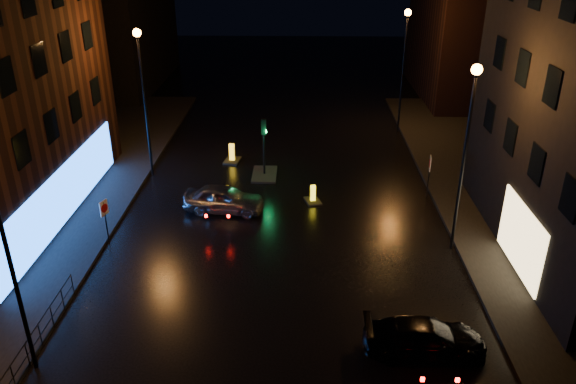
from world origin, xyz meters
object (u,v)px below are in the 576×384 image
object	(u,v)px
silver_hatchback	(224,199)
bollard_near	(313,198)
bollard_far	(232,158)
road_sign_left	(104,212)
road_sign_right	(430,167)
dark_sedan	(425,338)
traffic_signal	(264,167)

from	to	relation	value
silver_hatchback	bollard_near	size ratio (longest dim) A/B	3.25
bollard_far	road_sign_left	bearing A→B (deg)	-105.97
bollard_far	road_sign_right	distance (m)	12.14
dark_sedan	road_sign_left	bearing A→B (deg)	62.28
traffic_signal	road_sign_left	world-z (taller)	traffic_signal
traffic_signal	bollard_near	size ratio (longest dim) A/B	2.76
silver_hatchback	dark_sedan	xyz separation A→B (m)	(8.16, -10.35, -0.09)
bollard_far	traffic_signal	bearing A→B (deg)	-36.00
dark_sedan	road_sign_right	bearing A→B (deg)	-11.21
road_sign_left	silver_hatchback	bearing A→B (deg)	54.62
silver_hatchback	road_sign_right	bearing A→B (deg)	-74.01
dark_sedan	bollard_near	distance (m)	12.06
silver_hatchback	dark_sedan	distance (m)	13.18
traffic_signal	dark_sedan	distance (m)	16.25
bollard_near	traffic_signal	bearing A→B (deg)	112.56
dark_sedan	bollard_near	world-z (taller)	dark_sedan
bollard_far	road_sign_right	size ratio (longest dim) A/B	0.62
traffic_signal	road_sign_right	xyz separation A→B (m)	(8.94, -2.62, 1.23)
road_sign_left	road_sign_right	distance (m)	16.51
silver_hatchback	road_sign_left	size ratio (longest dim) A/B	1.88
silver_hatchback	road_sign_left	bearing A→B (deg)	129.57
traffic_signal	bollard_far	distance (m)	3.01
silver_hatchback	bollard_far	bearing A→B (deg)	8.83
dark_sedan	bollard_near	xyz separation A→B (m)	(-3.61, 11.50, -0.40)
traffic_signal	road_sign_left	size ratio (longest dim) A/B	1.60
silver_hatchback	road_sign_left	distance (m)	6.02
dark_sedan	bollard_far	world-z (taller)	dark_sedan
bollard_far	silver_hatchback	bearing A→B (deg)	-78.27
bollard_near	road_sign_left	xyz separation A→B (m)	(-9.48, -4.48, 1.41)
dark_sedan	traffic_signal	bearing A→B (deg)	23.66
silver_hatchback	road_sign_right	size ratio (longest dim) A/B	1.75
bollard_near	road_sign_left	size ratio (longest dim) A/B	0.58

